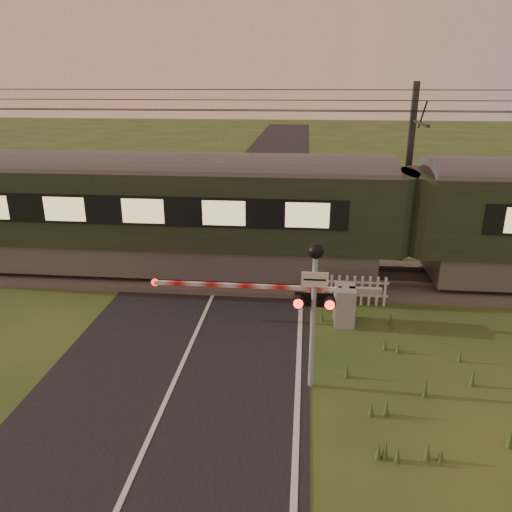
# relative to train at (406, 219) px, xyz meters

# --- Properties ---
(ground) EXTENTS (160.00, 160.00, 0.00)m
(ground) POSITION_rel_train_xyz_m (-5.98, -6.50, -2.21)
(ground) COLOR #2A451A
(ground) RESTS_ON ground
(road) EXTENTS (6.00, 140.00, 0.03)m
(road) POSITION_rel_train_xyz_m (-5.96, -6.73, -2.20)
(road) COLOR black
(road) RESTS_ON ground
(track_bed) EXTENTS (140.00, 3.40, 0.39)m
(track_bed) POSITION_rel_train_xyz_m (-5.98, 0.00, -2.15)
(track_bed) COLOR #47423D
(track_bed) RESTS_ON ground
(overhead_wires) EXTENTS (120.00, 0.62, 0.62)m
(overhead_wires) POSITION_rel_train_xyz_m (-5.98, 0.00, 3.51)
(overhead_wires) COLOR black
(overhead_wires) RESTS_ON ground
(train) EXTENTS (41.38, 2.85, 3.85)m
(train) POSITION_rel_train_xyz_m (0.00, 0.00, 0.00)
(train) COLOR slate
(train) RESTS_ON ground
(boom_gate) EXTENTS (6.39, 0.83, 1.10)m
(boom_gate) POSITION_rel_train_xyz_m (-2.32, -3.11, -1.61)
(boom_gate) COLOR gray
(boom_gate) RESTS_ON ground
(crossing_signal) EXTENTS (0.84, 0.35, 3.30)m
(crossing_signal) POSITION_rel_train_xyz_m (-2.96, -6.26, 0.06)
(crossing_signal) COLOR gray
(crossing_signal) RESTS_ON ground
(picket_fence) EXTENTS (2.48, 0.08, 0.92)m
(picket_fence) POSITION_rel_train_xyz_m (-1.89, -1.89, -1.74)
(picket_fence) COLOR silver
(picket_fence) RESTS_ON ground
(catenary_mast) EXTENTS (0.20, 2.45, 6.34)m
(catenary_mast) POSITION_rel_train_xyz_m (0.38, 2.22, 1.10)
(catenary_mast) COLOR #2D2D30
(catenary_mast) RESTS_ON ground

